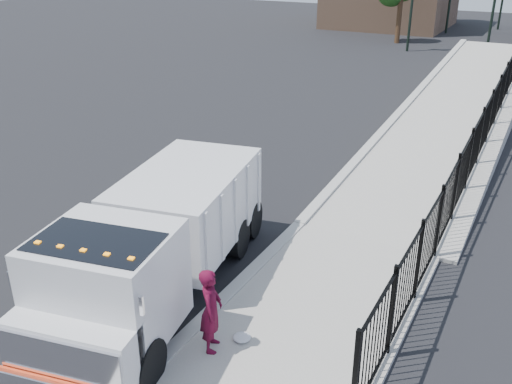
% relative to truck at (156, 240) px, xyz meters
% --- Properties ---
extents(ground, '(120.00, 120.00, 0.00)m').
position_rel_truck_xyz_m(ground, '(1.32, 0.41, -1.41)').
color(ground, black).
rests_on(ground, ground).
extents(curb, '(0.30, 12.00, 0.16)m').
position_rel_truck_xyz_m(curb, '(1.32, -1.59, -1.33)').
color(curb, '#ADAAA3').
rests_on(curb, ground).
extents(ramp, '(3.95, 24.06, 3.19)m').
position_rel_truck_xyz_m(ramp, '(3.44, 16.41, -1.41)').
color(ramp, '#9E998E').
rests_on(ramp, ground).
extents(iron_fence, '(0.10, 28.00, 1.80)m').
position_rel_truck_xyz_m(iron_fence, '(4.87, 12.41, -0.51)').
color(iron_fence, black).
rests_on(iron_fence, ground).
extents(truck, '(3.63, 7.63, 2.51)m').
position_rel_truck_xyz_m(truck, '(0.00, 0.00, 0.00)').
color(truck, black).
rests_on(truck, ground).
extents(worker, '(0.61, 0.72, 1.67)m').
position_rel_truck_xyz_m(worker, '(1.95, -1.00, -0.46)').
color(worker, '#500820').
rests_on(worker, sidewalk).
extents(debris, '(0.35, 0.35, 0.09)m').
position_rel_truck_xyz_m(debris, '(2.32, -0.53, -1.25)').
color(debris, silver).
rests_on(debris, sidewalk).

